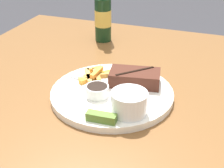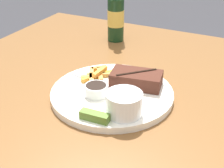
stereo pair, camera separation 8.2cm
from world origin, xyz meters
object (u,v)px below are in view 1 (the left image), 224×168
(coleslaw_cup, at_px, (129,102))
(pickle_spear, at_px, (101,117))
(dinner_plate, at_px, (112,93))
(steak_portion, at_px, (135,78))
(fork_utensil, at_px, (86,81))
(beer_bottle, at_px, (103,17))
(dipping_sauce_cup, at_px, (97,91))

(coleslaw_cup, height_order, pickle_spear, coleslaw_cup)
(dinner_plate, xyz_separation_m, pickle_spear, (0.02, -0.14, 0.02))
(steak_portion, distance_m, fork_utensil, 0.14)
(fork_utensil, bearing_deg, coleslaw_cup, -19.49)
(dinner_plate, distance_m, coleslaw_cup, 0.12)
(pickle_spear, relative_size, beer_bottle, 0.28)
(dinner_plate, height_order, dipping_sauce_cup, dipping_sauce_cup)
(steak_portion, xyz_separation_m, fork_utensil, (-0.13, -0.03, -0.02))
(dipping_sauce_cup, relative_size, pickle_spear, 0.85)
(coleslaw_cup, relative_size, pickle_spear, 1.22)
(steak_portion, relative_size, coleslaw_cup, 1.70)
(dinner_plate, height_order, beer_bottle, beer_bottle)
(dinner_plate, bearing_deg, fork_utensil, 165.67)
(steak_portion, height_order, pickle_spear, steak_portion)
(dinner_plate, relative_size, dipping_sauce_cup, 5.41)
(dinner_plate, bearing_deg, coleslaw_cup, -49.11)
(steak_portion, bearing_deg, beer_bottle, 123.82)
(steak_portion, distance_m, dipping_sauce_cup, 0.12)
(coleslaw_cup, relative_size, fork_utensil, 0.65)
(dinner_plate, distance_m, pickle_spear, 0.14)
(coleslaw_cup, bearing_deg, beer_bottle, 117.66)
(coleslaw_cup, xyz_separation_m, fork_utensil, (-0.16, 0.10, -0.03))
(dipping_sauce_cup, relative_size, fork_utensil, 0.45)
(steak_portion, relative_size, pickle_spear, 2.08)
(dinner_plate, distance_m, steak_portion, 0.08)
(dinner_plate, xyz_separation_m, beer_bottle, (-0.17, 0.38, 0.08))
(steak_portion, xyz_separation_m, beer_bottle, (-0.22, 0.32, 0.05))
(pickle_spear, bearing_deg, coleslaw_cup, 47.04)
(coleslaw_cup, distance_m, beer_bottle, 0.52)
(dinner_plate, bearing_deg, steak_portion, 49.89)
(coleslaw_cup, distance_m, pickle_spear, 0.08)
(pickle_spear, distance_m, beer_bottle, 0.55)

